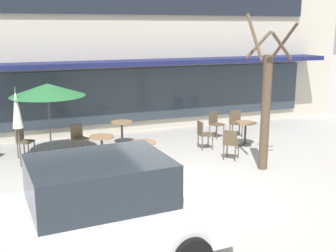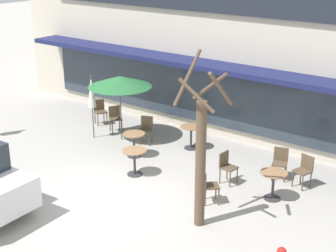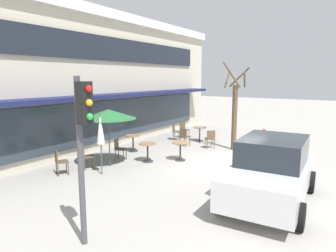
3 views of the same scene
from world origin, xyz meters
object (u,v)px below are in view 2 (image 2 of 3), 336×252
Objects in this scene: cafe_table_by_tree at (134,141)px; cafe_chair_0 at (208,184)px; cafe_chair_5 at (304,169)px; cafe_table_streetside at (134,158)px; cafe_chair_4 at (100,110)px; cafe_chair_6 at (280,161)px; patio_umbrella_green_folded at (120,81)px; street_tree at (201,154)px; cafe_table_near_wall at (273,181)px; patio_umbrella_cream_folded at (92,92)px; cafe_chair_2 at (227,165)px; cafe_table_mid_patio at (191,133)px; cafe_chair_1 at (146,128)px; cafe_chair_3 at (115,117)px.

cafe_chair_0 reaches higher than cafe_table_by_tree.
cafe_table_by_tree is 0.85× the size of cafe_chair_5.
cafe_chair_4 reaches higher than cafe_table_streetside.
cafe_chair_6 is (3.38, 2.32, 0.01)m from cafe_table_streetside.
street_tree is at bearing -29.85° from patio_umbrella_green_folded.
cafe_table_streetside and cafe_table_by_tree have the same top height.
street_tree reaches higher than cafe_table_near_wall.
street_tree is at bearing -22.66° from patio_umbrella_cream_folded.
patio_umbrella_green_folded is 2.47× the size of cafe_chair_2.
cafe_chair_5 is 1.00× the size of cafe_chair_6.
patio_umbrella_green_folded is 1.00× the size of patio_umbrella_cream_folded.
cafe_chair_0 and cafe_chair_4 have the same top height.
cafe_table_mid_patio is at bearing 0.59° from cafe_chair_4.
cafe_chair_1 is 5.49m from cafe_chair_5.
cafe_chair_1 is (-1.48, -0.48, 0.01)m from cafe_table_mid_patio.
patio_umbrella_green_folded is 1.74m from cafe_chair_1.
cafe_chair_3 is (-5.27, 1.17, 0.00)m from cafe_chair_2.
cafe_chair_5 reaches higher than cafe_table_near_wall.
cafe_chair_5 is at bearing 6.65° from patio_umbrella_cream_folded.
cafe_chair_6 is (5.58, 0.48, -1.50)m from patio_umbrella_green_folded.
patio_umbrella_cream_folded is at bearing -54.30° from cafe_chair_4.
cafe_chair_1 and cafe_chair_4 have the same top height.
patio_umbrella_cream_folded reaches higher than cafe_table_mid_patio.
cafe_table_streetside is at bearing 159.22° from street_tree.
patio_umbrella_cream_folded is 2.47× the size of cafe_chair_1.
cafe_chair_3 is 7.06m from cafe_chair_5.
cafe_chair_1 is at bearing 150.06° from cafe_chair_0.
street_tree is at bearing -28.22° from cafe_chair_4.
cafe_chair_0 and cafe_chair_6 have the same top height.
cafe_table_by_tree is 1.90m from cafe_table_mid_patio.
patio_umbrella_green_folded is 5.38m from cafe_chair_0.
patio_umbrella_cream_folded is 2.47× the size of cafe_chair_5.
cafe_chair_1 reaches higher than cafe_table_by_tree.
cafe_table_near_wall is 6.96m from patio_umbrella_cream_folded.
cafe_table_streetside is at bearing -145.57° from cafe_chair_6.
cafe_chair_0 is 7.03m from cafe_chair_4.
cafe_chair_1 is 5.60m from street_tree.
cafe_chair_3 reaches higher than cafe_table_mid_patio.
cafe_chair_0 is at bearing -29.94° from cafe_chair_1.
cafe_chair_4 and cafe_chair_6 have the same top height.
patio_umbrella_green_folded is at bearing -176.50° from cafe_chair_5.
patio_umbrella_green_folded is at bearing -161.73° from cafe_table_mid_patio.
cafe_table_near_wall is 2.66m from street_tree.
cafe_table_near_wall is at bearing -22.93° from cafe_table_mid_patio.
patio_umbrella_green_folded is 0.54× the size of street_tree.
cafe_table_by_tree is 1.21m from cafe_chair_1.
cafe_chair_4 is (-6.49, 2.70, 0.00)m from cafe_chair_0.
cafe_table_near_wall is 6.23m from patio_umbrella_green_folded.
cafe_chair_6 is at bearing 48.25° from cafe_chair_2.
cafe_chair_5 is at bearing -5.41° from cafe_table_mid_patio.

